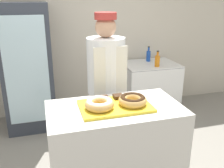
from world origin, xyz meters
name	(u,v)px	position (x,y,z in m)	size (l,w,h in m)	color
wall_back	(77,30)	(0.00, 2.13, 1.35)	(8.00, 0.06, 2.70)	beige
display_counter	(115,153)	(0.00, 0.00, 0.47)	(1.17, 0.65, 0.94)	beige
serving_tray	(115,106)	(0.00, 0.00, 0.95)	(0.61, 0.40, 0.02)	yellow
donut_light_glaze	(99,104)	(-0.15, -0.03, 1.01)	(0.25, 0.25, 0.08)	tan
donut_chocolate_glaze	(133,100)	(0.15, -0.03, 1.01)	(0.25, 0.25, 0.08)	tan
brownie_back_left	(104,98)	(-0.07, 0.13, 0.98)	(0.09, 0.09, 0.03)	#382111
brownie_back_right	(118,96)	(0.07, 0.13, 0.98)	(0.09, 0.09, 0.03)	#382111
baker_person	(106,87)	(0.10, 0.68, 0.89)	(0.42, 0.42, 1.70)	#4C4C51
beverage_fridge	(28,68)	(-0.78, 1.72, 0.89)	(0.67, 0.70, 1.78)	#333842
chest_freezer	(149,87)	(1.11, 1.73, 0.42)	(0.88, 0.68, 0.82)	white
bottle_orange	(157,60)	(1.13, 1.52, 0.92)	(0.08, 0.08, 0.25)	orange
bottle_blue	(148,56)	(1.14, 1.88, 0.92)	(0.07, 0.07, 0.25)	#1E4CB2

